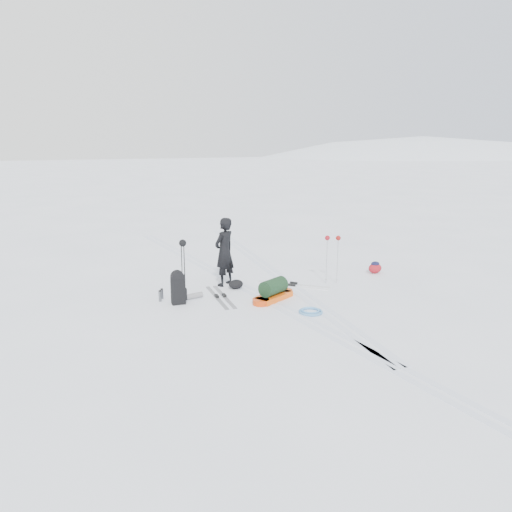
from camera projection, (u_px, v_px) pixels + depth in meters
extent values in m
plane|color=white|center=(256.00, 293.00, 12.57)|extent=(200.00, 200.00, 0.00)
ellipsoid|color=white|center=(403.00, 416.00, 146.14)|extent=(256.00, 192.00, 160.00)
cube|color=silver|center=(251.00, 294.00, 12.51)|extent=(1.40, 17.97, 0.01)
cube|color=silver|center=(260.00, 293.00, 12.61)|extent=(1.40, 17.97, 0.01)
cube|color=silver|center=(266.00, 270.00, 14.86)|extent=(2.09, 13.88, 0.01)
cube|color=silver|center=(273.00, 269.00, 14.96)|extent=(2.09, 13.88, 0.01)
imported|color=black|center=(224.00, 252.00, 13.09)|extent=(0.79, 0.70, 1.81)
cube|color=#ED570D|center=(273.00, 297.00, 12.06)|extent=(1.14, 0.86, 0.13)
cylinder|color=#CB430B|center=(285.00, 292.00, 12.43)|extent=(0.52, 0.52, 0.13)
cylinder|color=red|center=(261.00, 302.00, 11.69)|extent=(0.52, 0.52, 0.13)
cylinder|color=black|center=(273.00, 287.00, 12.00)|extent=(0.80, 0.66, 0.39)
cube|color=black|center=(178.00, 291.00, 11.69)|extent=(0.34, 0.26, 0.63)
cylinder|color=black|center=(178.00, 277.00, 11.62)|extent=(0.33, 0.25, 0.31)
cube|color=black|center=(185.00, 294.00, 11.78)|extent=(0.09, 0.17, 0.27)
cylinder|color=slate|center=(193.00, 296.00, 12.13)|extent=(0.51, 0.21, 0.14)
cylinder|color=black|center=(182.00, 270.00, 12.19)|extent=(0.03, 0.03, 1.33)
cylinder|color=black|center=(185.00, 271.00, 12.14)|extent=(0.03, 0.03, 1.33)
torus|color=black|center=(183.00, 292.00, 12.32)|extent=(0.11, 0.11, 0.01)
torus|color=black|center=(185.00, 293.00, 12.27)|extent=(0.11, 0.11, 0.01)
sphere|color=black|center=(183.00, 243.00, 12.01)|extent=(0.18, 0.18, 0.18)
cylinder|color=#B3B5BB|center=(327.00, 261.00, 13.35)|extent=(0.03, 0.03, 1.22)
cylinder|color=#B5B7BC|center=(337.00, 261.00, 13.33)|extent=(0.03, 0.03, 1.22)
torus|color=#B2B5BA|center=(326.00, 280.00, 13.47)|extent=(0.11, 0.11, 0.01)
torus|color=silver|center=(337.00, 280.00, 13.45)|extent=(0.11, 0.11, 0.01)
sphere|color=maroon|center=(327.00, 238.00, 13.21)|extent=(0.13, 0.13, 0.13)
sphere|color=maroon|center=(338.00, 238.00, 13.19)|extent=(0.13, 0.13, 0.13)
cube|color=gray|center=(224.00, 297.00, 12.28)|extent=(0.30, 1.91, 0.02)
cube|color=gray|center=(217.00, 297.00, 12.21)|extent=(0.30, 1.91, 0.02)
cube|color=black|center=(224.00, 295.00, 12.27)|extent=(0.09, 0.20, 0.05)
cube|color=black|center=(217.00, 296.00, 12.21)|extent=(0.09, 0.20, 0.05)
cube|color=white|center=(292.00, 286.00, 13.15)|extent=(1.46, 1.45, 0.02)
cube|color=silver|center=(294.00, 284.00, 13.33)|extent=(1.46, 1.45, 0.02)
cube|color=black|center=(292.00, 285.00, 13.14)|extent=(0.19, 0.19, 0.05)
cube|color=black|center=(294.00, 283.00, 13.32)|extent=(0.19, 0.19, 0.05)
torus|color=#508EC2|center=(311.00, 312.00, 11.13)|extent=(0.58, 0.58, 0.06)
torus|color=#589DD7|center=(310.00, 310.00, 11.18)|extent=(0.45, 0.45, 0.05)
ellipsoid|color=maroon|center=(375.00, 268.00, 14.46)|extent=(0.50, 0.47, 0.29)
ellipsoid|color=black|center=(375.00, 264.00, 14.43)|extent=(0.33, 0.31, 0.14)
cylinder|color=slate|center=(160.00, 296.00, 11.91)|extent=(0.09, 0.09, 0.25)
cylinder|color=#505157|center=(162.00, 294.00, 12.12)|extent=(0.09, 0.09, 0.23)
cylinder|color=black|center=(160.00, 291.00, 11.88)|extent=(0.08, 0.08, 0.03)
cylinder|color=black|center=(162.00, 289.00, 12.09)|extent=(0.08, 0.08, 0.03)
ellipsoid|color=black|center=(236.00, 284.00, 12.94)|extent=(0.40, 0.31, 0.24)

